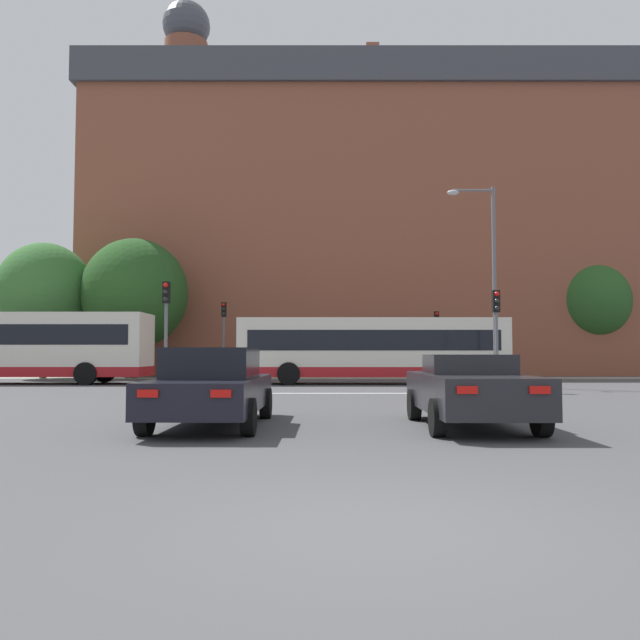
# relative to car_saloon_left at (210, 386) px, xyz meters

# --- Properties ---
(ground_plane) EXTENTS (400.00, 400.00, 0.00)m
(ground_plane) POSITION_rel_car_saloon_left_xyz_m (2.59, -7.00, -0.75)
(ground_plane) COLOR #474749
(stop_line_strip) EXTENTS (9.74, 0.30, 0.01)m
(stop_line_strip) POSITION_rel_car_saloon_left_xyz_m (2.59, 9.75, -0.75)
(stop_line_strip) COLOR silver
(stop_line_strip) RESTS_ON ground_plane
(far_pavement) EXTENTS (70.82, 2.50, 0.01)m
(far_pavement) POSITION_rel_car_saloon_left_xyz_m (2.59, 23.16, -0.75)
(far_pavement) COLOR gray
(far_pavement) RESTS_ON ground_plane
(brick_civic_building) EXTENTS (38.24, 15.05, 27.54)m
(brick_civic_building) POSITION_rel_car_saloon_left_xyz_m (5.53, 33.21, 9.65)
(brick_civic_building) COLOR brown
(brick_civic_building) RESTS_ON ground_plane
(car_saloon_left) EXTENTS (2.01, 4.70, 1.49)m
(car_saloon_left) POSITION_rel_car_saloon_left_xyz_m (0.00, 0.00, 0.00)
(car_saloon_left) COLOR black
(car_saloon_left) RESTS_ON ground_plane
(car_roadster_right) EXTENTS (1.96, 4.30, 1.36)m
(car_roadster_right) POSITION_rel_car_saloon_left_xyz_m (4.87, -0.21, -0.06)
(car_roadster_right) COLOR #232328
(car_roadster_right) RESTS_ON ground_plane
(bus_crossing_lead) EXTENTS (12.04, 2.64, 2.96)m
(bus_crossing_lead) POSITION_rel_car_saloon_left_xyz_m (4.41, 16.41, 0.83)
(bus_crossing_lead) COLOR silver
(bus_crossing_lead) RESTS_ON ground_plane
(bus_crossing_trailing) EXTENTS (12.33, 2.71, 3.21)m
(bus_crossing_trailing) POSITION_rel_car_saloon_left_xyz_m (-12.02, 16.61, 0.97)
(bus_crossing_trailing) COLOR silver
(bus_crossing_trailing) RESTS_ON ground_plane
(traffic_light_far_left) EXTENTS (0.26, 0.31, 4.20)m
(traffic_light_far_left) POSITION_rel_car_saloon_left_xyz_m (-3.26, 22.33, 2.07)
(traffic_light_far_left) COLOR slate
(traffic_light_far_left) RESTS_ON ground_plane
(traffic_light_far_right) EXTENTS (0.26, 0.31, 3.74)m
(traffic_light_far_right) POSITION_rel_car_saloon_left_xyz_m (8.58, 22.85, 1.78)
(traffic_light_far_right) COLOR slate
(traffic_light_far_right) RESTS_ON ground_plane
(traffic_light_near_left) EXTENTS (0.26, 0.31, 4.01)m
(traffic_light_near_left) POSITION_rel_car_saloon_left_xyz_m (-3.57, 10.75, 1.95)
(traffic_light_near_left) COLOR slate
(traffic_light_near_left) RESTS_ON ground_plane
(traffic_light_near_right) EXTENTS (0.26, 0.31, 3.68)m
(traffic_light_near_right) POSITION_rel_car_saloon_left_xyz_m (8.44, 10.58, 1.74)
(traffic_light_near_right) COLOR slate
(traffic_light_near_right) RESTS_ON ground_plane
(street_lamp_junction) EXTENTS (2.01, 0.36, 8.36)m
(street_lamp_junction) POSITION_rel_car_saloon_left_xyz_m (9.00, 13.80, 4.25)
(street_lamp_junction) COLOR slate
(street_lamp_junction) RESTS_ON ground_plane
(pedestrian_waiting) EXTENTS (0.46, 0.37, 1.71)m
(pedestrian_waiting) POSITION_rel_car_saloon_left_xyz_m (-8.62, 22.65, 0.25)
(pedestrian_waiting) COLOR brown
(pedestrian_waiting) RESTS_ON ground_plane
(tree_by_building) EXTENTS (5.17, 5.17, 7.55)m
(tree_by_building) POSITION_rel_car_saloon_left_xyz_m (-13.30, 22.64, 4.07)
(tree_by_building) COLOR #4C3823
(tree_by_building) RESTS_ON ground_plane
(tree_kerbside) EXTENTS (4.85, 4.85, 7.20)m
(tree_kerbside) POSITION_rel_car_saloon_left_xyz_m (19.15, 27.28, 3.89)
(tree_kerbside) COLOR #4C3823
(tree_kerbside) RESTS_ON ground_plane
(tree_distant) EXTENTS (5.88, 5.88, 7.87)m
(tree_distant) POSITION_rel_car_saloon_left_xyz_m (-8.39, 23.09, 4.02)
(tree_distant) COLOR #4C3823
(tree_distant) RESTS_ON ground_plane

